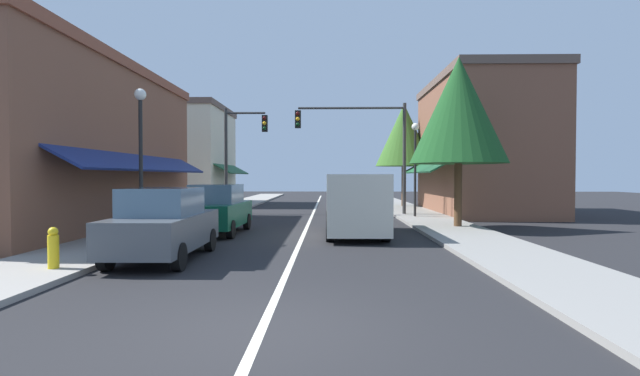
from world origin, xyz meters
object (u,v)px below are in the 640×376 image
(traffic_signal_left_corner, at_px, (239,145))
(tree_right_near, at_px, (459,111))
(street_lamp_right_mid, at_px, (415,154))
(parked_car_nearest_left, at_px, (164,224))
(street_lamp_left_near, at_px, (141,139))
(tree_right_far, at_px, (404,135))
(parked_car_second_left, at_px, (217,209))
(fire_hydrant, at_px, (53,248))
(van_in_lane, at_px, (355,202))
(traffic_signal_mast_arm, at_px, (366,138))

(traffic_signal_left_corner, distance_m, tree_right_near, 12.41)
(traffic_signal_left_corner, bearing_deg, street_lamp_right_mid, -17.35)
(parked_car_nearest_left, height_order, traffic_signal_left_corner, traffic_signal_left_corner)
(street_lamp_left_near, height_order, tree_right_far, tree_right_far)
(parked_car_second_left, xyz_separation_m, street_lamp_right_mid, (8.17, 6.14, 2.26))
(street_lamp_right_mid, distance_m, fire_hydrant, 16.62)
(van_in_lane, distance_m, tree_right_far, 15.65)
(traffic_signal_left_corner, bearing_deg, fire_hydrant, -92.96)
(tree_right_near, bearing_deg, fire_hydrant, -141.59)
(parked_car_nearest_left, distance_m, fire_hydrant, 2.43)
(tree_right_near, bearing_deg, traffic_signal_left_corner, 143.64)
(tree_right_far, bearing_deg, fire_hydrant, -116.77)
(parked_car_second_left, bearing_deg, street_lamp_right_mid, 37.98)
(street_lamp_left_near, xyz_separation_m, fire_hydrant, (0.06, -4.71, -2.66))
(parked_car_nearest_left, xyz_separation_m, parked_car_second_left, (0.05, 5.24, 0.00))
(street_lamp_right_mid, bearing_deg, street_lamp_left_near, -140.24)
(tree_right_near, height_order, fire_hydrant, tree_right_near)
(traffic_signal_mast_arm, bearing_deg, parked_car_nearest_left, -114.85)
(traffic_signal_left_corner, xyz_separation_m, tree_right_far, (9.90, 5.35, 1.03))
(traffic_signal_mast_arm, bearing_deg, tree_right_near, -62.72)
(street_lamp_left_near, relative_size, street_lamp_right_mid, 1.03)
(parked_car_second_left, xyz_separation_m, tree_right_far, (8.93, 14.34, 3.91))
(van_in_lane, distance_m, street_lamp_right_mid, 7.53)
(tree_right_near, relative_size, tree_right_far, 0.97)
(van_in_lane, height_order, street_lamp_right_mid, street_lamp_right_mid)
(parked_car_nearest_left, distance_m, tree_right_far, 21.89)
(tree_right_near, relative_size, fire_hydrant, 7.68)
(parked_car_second_left, xyz_separation_m, van_in_lane, (4.89, -0.34, 0.27))
(traffic_signal_left_corner, height_order, street_lamp_right_mid, traffic_signal_left_corner)
(parked_car_second_left, height_order, street_lamp_left_near, street_lamp_left_near)
(traffic_signal_mast_arm, relative_size, traffic_signal_left_corner, 1.01)
(parked_car_nearest_left, height_order, street_lamp_right_mid, street_lamp_right_mid)
(parked_car_second_left, distance_m, tree_right_near, 9.89)
(van_in_lane, distance_m, traffic_signal_left_corner, 11.32)
(van_in_lane, distance_m, street_lamp_left_near, 7.29)
(traffic_signal_mast_arm, bearing_deg, street_lamp_left_near, -128.27)
(parked_car_second_left, height_order, traffic_signal_left_corner, traffic_signal_left_corner)
(fire_hydrant, bearing_deg, traffic_signal_mast_arm, 62.11)
(fire_hydrant, bearing_deg, street_lamp_left_near, 90.72)
(traffic_signal_left_corner, distance_m, street_lamp_right_mid, 9.59)
(street_lamp_right_mid, height_order, tree_right_far, tree_right_far)
(traffic_signal_left_corner, distance_m, tree_right_far, 11.30)
(parked_car_nearest_left, relative_size, parked_car_second_left, 1.00)
(parked_car_second_left, bearing_deg, traffic_signal_left_corner, 97.20)
(traffic_signal_left_corner, relative_size, tree_right_far, 0.84)
(parked_car_nearest_left, xyz_separation_m, fire_hydrant, (-1.74, -1.67, -0.33))
(traffic_signal_mast_arm, height_order, traffic_signal_left_corner, traffic_signal_mast_arm)
(van_in_lane, height_order, street_lamp_left_near, street_lamp_left_near)
(traffic_signal_mast_arm, height_order, fire_hydrant, traffic_signal_mast_arm)
(traffic_signal_mast_arm, xyz_separation_m, fire_hydrant, (-7.70, -14.55, -3.49))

